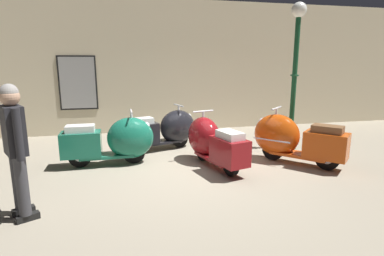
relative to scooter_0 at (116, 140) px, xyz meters
name	(u,v)px	position (x,y,z in m)	size (l,w,h in m)	color
ground_plane	(190,171)	(1.34, -0.68, -0.49)	(60.00, 60.00, 0.00)	gray
showroom_back_wall	(163,67)	(1.33, 2.99, 1.37)	(18.00, 0.24, 3.71)	beige
scooter_0	(116,140)	(0.00, 0.00, 0.00)	(1.75, 0.57, 1.07)	black
scooter_1	(167,129)	(1.14, 0.89, -0.02)	(1.74, 0.94, 1.02)	black
scooter_2	(211,141)	(1.80, -0.44, -0.01)	(0.92, 1.77, 1.04)	black
scooter_3	(291,139)	(3.38, -0.66, 0.01)	(1.58, 1.68, 1.10)	black
lamppost	(295,64)	(3.95, 0.30, 1.47)	(0.33, 0.33, 3.25)	#144728
visitor_0	(15,143)	(-1.15, -1.93, 0.51)	(0.40, 0.53, 1.73)	black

